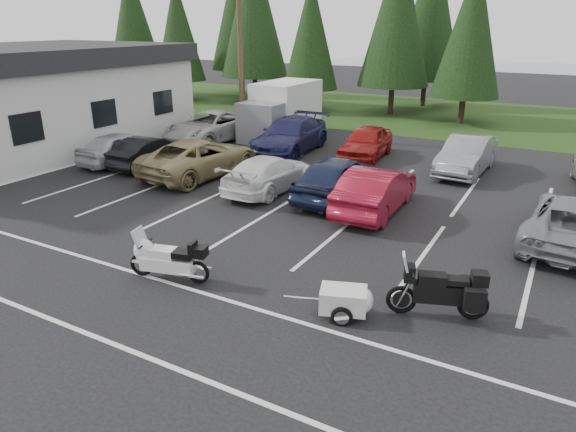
{
  "coord_description": "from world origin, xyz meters",
  "views": [
    {
      "loc": [
        6.13,
        -11.86,
        6.0
      ],
      "look_at": [
        -0.16,
        -0.5,
        1.07
      ],
      "focal_mm": 32.0,
      "sensor_mm": 36.0,
      "label": 1
    }
  ],
  "objects_px": {
    "car_near_0": "(122,147)",
    "car_near_5": "(376,190)",
    "car_near_2": "(200,157)",
    "touring_motorcycle": "(168,256)",
    "utility_pole": "(240,48)",
    "car_far_1": "(290,135)",
    "car_far_0": "(211,127)",
    "car_far_3": "(467,155)",
    "car_far_2": "(366,142)",
    "car_near_4": "(338,177)",
    "car_near_1": "(149,152)",
    "box_truck": "(278,111)",
    "car_near_6": "(575,221)",
    "cargo_trailer": "(343,302)",
    "adventure_motorcycle": "(439,286)",
    "car_near_3": "(269,173)",
    "building": "(15,99)"
  },
  "relations": [
    {
      "from": "car_near_0",
      "to": "car_near_5",
      "type": "height_order",
      "value": "car_near_5"
    },
    {
      "from": "car_near_2",
      "to": "touring_motorcycle",
      "type": "height_order",
      "value": "car_near_2"
    },
    {
      "from": "utility_pole",
      "to": "car_near_5",
      "type": "distance_m",
      "value": 14.12
    },
    {
      "from": "car_far_1",
      "to": "touring_motorcycle",
      "type": "distance_m",
      "value": 13.68
    },
    {
      "from": "car_near_5",
      "to": "car_far_0",
      "type": "relative_size",
      "value": 0.81
    },
    {
      "from": "car_near_0",
      "to": "touring_motorcycle",
      "type": "bearing_deg",
      "value": 141.68
    },
    {
      "from": "utility_pole",
      "to": "car_far_3",
      "type": "bearing_deg",
      "value": -8.37
    },
    {
      "from": "car_near_0",
      "to": "car_far_1",
      "type": "bearing_deg",
      "value": -135.32
    },
    {
      "from": "utility_pole",
      "to": "car_far_2",
      "type": "relative_size",
      "value": 2.07
    },
    {
      "from": "touring_motorcycle",
      "to": "car_near_4",
      "type": "bearing_deg",
      "value": 68.06
    },
    {
      "from": "car_near_0",
      "to": "car_near_1",
      "type": "distance_m",
      "value": 1.55
    },
    {
      "from": "box_truck",
      "to": "car_far_3",
      "type": "bearing_deg",
      "value": -12.56
    },
    {
      "from": "car_near_6",
      "to": "car_far_3",
      "type": "xyz_separation_m",
      "value": [
        -4.18,
        6.27,
        0.05
      ]
    },
    {
      "from": "car_near_2",
      "to": "car_near_0",
      "type": "bearing_deg",
      "value": 5.42
    },
    {
      "from": "cargo_trailer",
      "to": "adventure_motorcycle",
      "type": "bearing_deg",
      "value": 9.37
    },
    {
      "from": "car_near_2",
      "to": "car_far_1",
      "type": "xyz_separation_m",
      "value": [
        1.29,
        5.38,
        0.05
      ]
    },
    {
      "from": "car_near_3",
      "to": "car_far_0",
      "type": "bearing_deg",
      "value": -38.19
    },
    {
      "from": "car_near_1",
      "to": "car_far_3",
      "type": "bearing_deg",
      "value": -158.02
    },
    {
      "from": "car_near_2",
      "to": "car_far_3",
      "type": "distance_m",
      "value": 11.15
    },
    {
      "from": "car_near_1",
      "to": "car_far_2",
      "type": "bearing_deg",
      "value": -145.13
    },
    {
      "from": "building",
      "to": "adventure_motorcycle",
      "type": "distance_m",
      "value": 23.08
    },
    {
      "from": "car_near_2",
      "to": "cargo_trailer",
      "type": "relative_size",
      "value": 3.83
    },
    {
      "from": "car_far_0",
      "to": "touring_motorcycle",
      "type": "height_order",
      "value": "car_far_0"
    },
    {
      "from": "car_near_1",
      "to": "cargo_trailer",
      "type": "bearing_deg",
      "value": 146.75
    },
    {
      "from": "box_truck",
      "to": "car_near_1",
      "type": "bearing_deg",
      "value": -103.05
    },
    {
      "from": "utility_pole",
      "to": "car_near_1",
      "type": "height_order",
      "value": "utility_pole"
    },
    {
      "from": "car_near_0",
      "to": "car_near_4",
      "type": "height_order",
      "value": "car_near_4"
    },
    {
      "from": "car_near_5",
      "to": "building",
      "type": "bearing_deg",
      "value": -2.08
    },
    {
      "from": "car_near_1",
      "to": "car_far_1",
      "type": "relative_size",
      "value": 0.71
    },
    {
      "from": "car_near_5",
      "to": "car_near_3",
      "type": "bearing_deg",
      "value": -4.7
    },
    {
      "from": "box_truck",
      "to": "car_far_0",
      "type": "relative_size",
      "value": 0.98
    },
    {
      "from": "car_near_0",
      "to": "cargo_trailer",
      "type": "xyz_separation_m",
      "value": [
        13.89,
        -7.15,
        -0.38
      ]
    },
    {
      "from": "car_near_3",
      "to": "car_near_6",
      "type": "relative_size",
      "value": 0.9
    },
    {
      "from": "car_far_3",
      "to": "car_near_6",
      "type": "bearing_deg",
      "value": -53.32
    },
    {
      "from": "box_truck",
      "to": "touring_motorcycle",
      "type": "distance_m",
      "value": 16.98
    },
    {
      "from": "box_truck",
      "to": "car_near_6",
      "type": "bearing_deg",
      "value": -30.37
    },
    {
      "from": "car_near_4",
      "to": "adventure_motorcycle",
      "type": "bearing_deg",
      "value": 130.09
    },
    {
      "from": "adventure_motorcycle",
      "to": "car_far_0",
      "type": "bearing_deg",
      "value": 122.31
    },
    {
      "from": "box_truck",
      "to": "car_far_1",
      "type": "relative_size",
      "value": 1.0
    },
    {
      "from": "utility_pole",
      "to": "car_far_1",
      "type": "xyz_separation_m",
      "value": [
        4.25,
        -2.21,
        -3.88
      ]
    },
    {
      "from": "building",
      "to": "touring_motorcycle",
      "type": "bearing_deg",
      "value": -24.56
    },
    {
      "from": "adventure_motorcycle",
      "to": "utility_pole",
      "type": "bearing_deg",
      "value": 116.47
    },
    {
      "from": "car_near_6",
      "to": "touring_motorcycle",
      "type": "bearing_deg",
      "value": 44.82
    },
    {
      "from": "building",
      "to": "car_near_1",
      "type": "height_order",
      "value": "building"
    },
    {
      "from": "car_near_6",
      "to": "cargo_trailer",
      "type": "distance_m",
      "value": 7.93
    },
    {
      "from": "cargo_trailer",
      "to": "car_far_1",
      "type": "bearing_deg",
      "value": 103.72
    },
    {
      "from": "building",
      "to": "car_far_0",
      "type": "bearing_deg",
      "value": 38.05
    },
    {
      "from": "car_far_3",
      "to": "car_near_4",
      "type": "bearing_deg",
      "value": -117.28
    },
    {
      "from": "car_far_1",
      "to": "utility_pole",
      "type": "bearing_deg",
      "value": 149.05
    },
    {
      "from": "car_near_2",
      "to": "car_far_1",
      "type": "height_order",
      "value": "car_far_1"
    }
  ]
}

